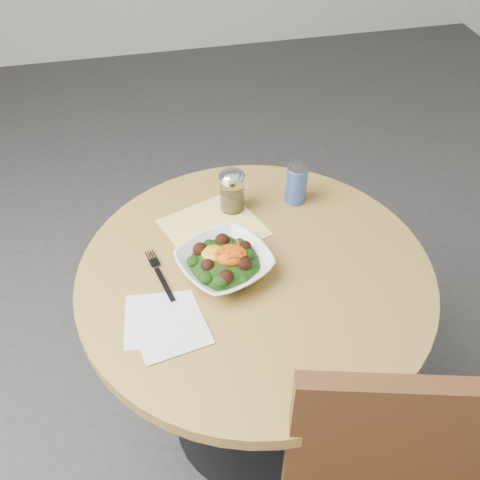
{
  "coord_description": "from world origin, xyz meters",
  "views": [
    {
      "loc": [
        -0.24,
        -0.89,
        1.73
      ],
      "look_at": [
        -0.03,
        0.05,
        0.81
      ],
      "focal_mm": 40.0,
      "sensor_mm": 36.0,
      "label": 1
    }
  ],
  "objects": [
    {
      "name": "table",
      "position": [
        0.0,
        0.0,
        0.55
      ],
      "size": [
        0.9,
        0.9,
        0.75
      ],
      "color": "black",
      "rests_on": "ground"
    },
    {
      "name": "cloth_napkin",
      "position": [
        -0.07,
        0.18,
        0.75
      ],
      "size": [
        0.31,
        0.29,
        0.0
      ],
      "primitive_type": "cube",
      "rotation": [
        0.0,
        0.0,
        0.36
      ],
      "color": "yellow",
      "rests_on": "table"
    },
    {
      "name": "ground",
      "position": [
        0.0,
        0.0,
        0.0
      ],
      "size": [
        6.0,
        6.0,
        0.0
      ],
      "primitive_type": "plane",
      "color": "#302F32",
      "rests_on": "ground"
    },
    {
      "name": "paper_napkins",
      "position": [
        -0.24,
        -0.12,
        0.75
      ],
      "size": [
        0.2,
        0.21,
        0.0
      ],
      "color": "silver",
      "rests_on": "table"
    },
    {
      "name": "fork",
      "position": [
        -0.24,
        0.04,
        0.76
      ],
      "size": [
        0.06,
        0.18,
        0.0
      ],
      "color": "black",
      "rests_on": "table"
    },
    {
      "name": "spice_shaker",
      "position": [
        -0.01,
        0.25,
        0.81
      ],
      "size": [
        0.07,
        0.07,
        0.13
      ],
      "color": "silver",
      "rests_on": "table"
    },
    {
      "name": "beverage_can",
      "position": [
        0.18,
        0.25,
        0.81
      ],
      "size": [
        0.06,
        0.06,
        0.12
      ],
      "color": "navy",
      "rests_on": "table"
    },
    {
      "name": "salad_bowl",
      "position": [
        -0.08,
        0.01,
        0.78
      ],
      "size": [
        0.29,
        0.29,
        0.08
      ],
      "color": "white",
      "rests_on": "table"
    }
  ]
}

